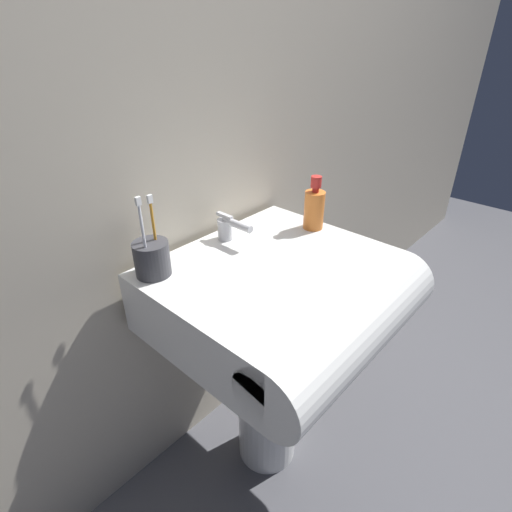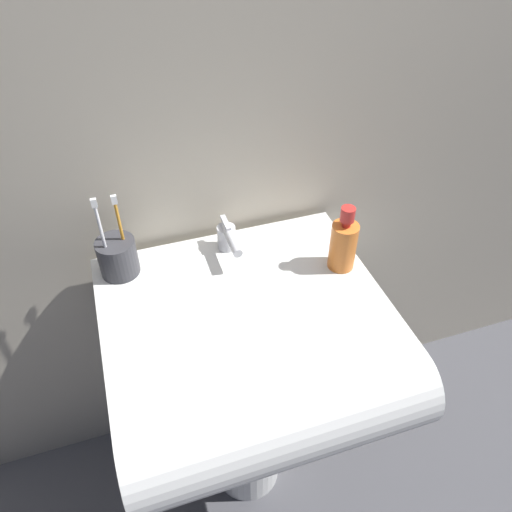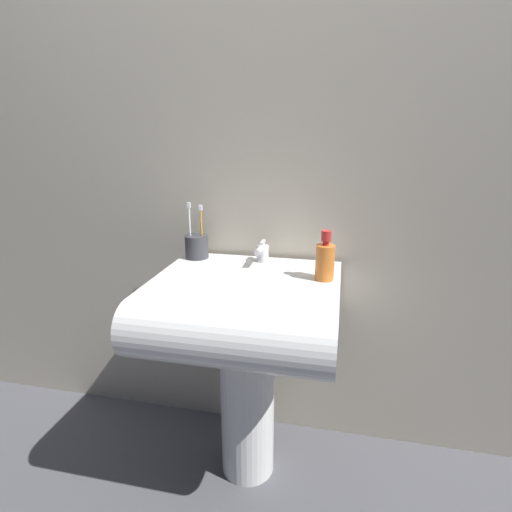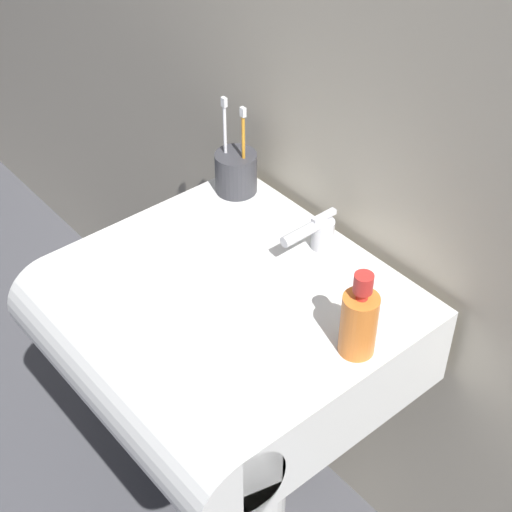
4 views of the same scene
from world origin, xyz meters
TOP-DOWN VIEW (x-y plane):
  - wall_back at (0.00, 0.29)m, footprint 5.00×0.05m
  - sink_pedestal at (0.00, 0.00)m, footprint 0.20×0.20m
  - sink_basin at (0.00, -0.06)m, footprint 0.61×0.58m
  - faucet at (0.02, 0.18)m, footprint 0.04×0.13m
  - toothbrush_cup at (-0.24, 0.18)m, footprint 0.09×0.09m
  - soap_bottle at (0.25, 0.04)m, footprint 0.06×0.06m

SIDE VIEW (x-z plane):
  - sink_pedestal at x=0.00m, z-range 0.00..0.61m
  - sink_basin at x=0.00m, z-range 0.61..0.78m
  - faucet at x=0.02m, z-range 0.79..0.86m
  - toothbrush_cup at x=-0.24m, z-range 0.72..0.94m
  - soap_bottle at x=0.25m, z-range 0.77..0.93m
  - wall_back at x=0.00m, z-range 0.00..2.40m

